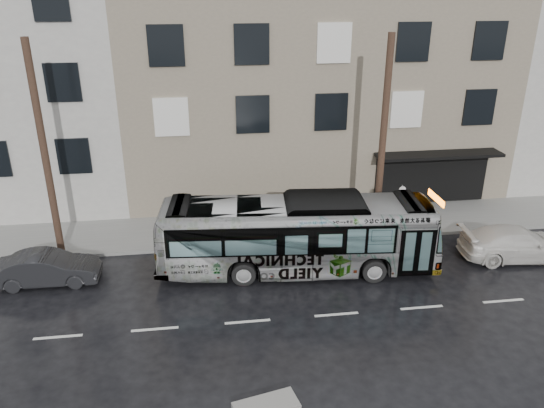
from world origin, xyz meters
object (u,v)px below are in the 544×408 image
at_px(bus, 297,235).
at_px(sign_post, 400,210).
at_px(utility_pole_rear, 45,154).
at_px(utility_pole_front, 383,141).
at_px(white_sedan, 517,243).
at_px(dark_sedan, 48,268).

bearing_deg(bus, sign_post, -60.45).
relative_size(utility_pole_rear, bus, 0.80).
distance_m(utility_pole_rear, sign_post, 15.46).
bearing_deg(utility_pole_front, bus, -150.08).
relative_size(utility_pole_front, white_sedan, 1.87).
bearing_deg(utility_pole_rear, bus, -13.62).
height_order(utility_pole_rear, dark_sedan, utility_pole_rear).
relative_size(white_sedan, dark_sedan, 1.23).
bearing_deg(bus, utility_pole_rear, 81.47).
xyz_separation_m(utility_pole_front, sign_post, (1.10, 0.00, -3.30)).
distance_m(sign_post, dark_sedan, 15.28).
bearing_deg(utility_pole_front, dark_sedan, -171.35).
xyz_separation_m(sign_post, white_sedan, (4.26, -2.72, -0.65)).
relative_size(utility_pole_front, dark_sedan, 2.29).
height_order(sign_post, bus, bus).
relative_size(utility_pole_rear, white_sedan, 1.87).
xyz_separation_m(utility_pole_front, utility_pole_rear, (-14.00, 0.00, 0.00)).
relative_size(utility_pole_rear, dark_sedan, 2.29).
distance_m(sign_post, bus, 5.77).
distance_m(utility_pole_front, sign_post, 3.48).
height_order(utility_pole_rear, bus, utility_pole_rear).
height_order(sign_post, white_sedan, sign_post).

